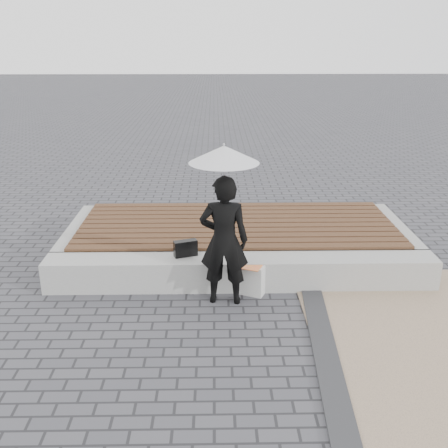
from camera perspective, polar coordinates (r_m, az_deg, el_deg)
The scene contains 10 objects.
ground at distance 5.54m, azimuth 2.64°, elevation -14.02°, with size 80.00×80.00×0.00m, color #46464B.
edging_band at distance 5.23m, azimuth 11.59°, elevation -16.56°, with size 0.25×5.20×0.04m, color #2F3032.
seating_ledge at distance 6.84m, azimuth 1.84°, elevation -5.14°, with size 5.00×0.45×0.40m, color #ABABA6.
timber_platform at distance 7.94m, azimuth 1.42°, elevation -1.49°, with size 5.00×2.00×0.40m, color #A2A39D.
timber_decking at distance 7.87m, azimuth 1.43°, elevation 0.00°, with size 4.60×2.00×0.04m, color brown, non-canonical shape.
woman at distance 6.22m, azimuth 0.00°, elevation -1.80°, with size 0.58×0.38×1.58m, color black.
parasol at distance 5.92m, azimuth -0.00°, elevation 7.50°, with size 0.79×0.79×1.02m.
handbag at distance 6.77m, azimuth -4.16°, elevation -2.63°, with size 0.30×0.10×0.21m, color black.
canvas_tote at distance 6.65m, azimuth 2.74°, elevation -5.98°, with size 0.37×0.15×0.39m, color white.
magazine at distance 6.52m, azimuth 2.79°, elevation -4.61°, with size 0.27×0.20×0.01m, color red.
Camera 1 is at (-0.33, -4.60, 3.08)m, focal length 42.53 mm.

